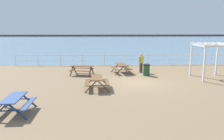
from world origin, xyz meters
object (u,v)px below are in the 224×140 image
picnic_table_mid_centre (97,80)px  picnic_table_near_left (82,68)px  visitor (141,62)px  litter_bin (146,70)px  picnic_table_near_right (122,66)px  picnic_table_far_left (14,101)px  lattice_pergola (212,53)px

picnic_table_mid_centre → picnic_table_near_left: bearing=14.5°
visitor → litter_bin: 1.38m
picnic_table_near_right → picnic_table_far_left: size_ratio=1.10×
picnic_table_near_right → lattice_pergola: size_ratio=0.75×
picnic_table_near_left → litter_bin: (5.29, -0.53, -0.10)m
picnic_table_near_left → lattice_pergola: size_ratio=0.76×
picnic_table_near_left → visitor: (5.07, 0.74, 0.36)m
picnic_table_near_left → lattice_pergola: lattice_pergola is taller
visitor → picnic_table_far_left: bearing=108.1°
picnic_table_near_right → visitor: visitor is taller
visitor → lattice_pergola: lattice_pergola is taller
picnic_table_near_right → lattice_pergola: bearing=-118.6°
picnic_table_mid_centre → picnic_table_far_left: size_ratio=1.00×
picnic_table_near_left → visitor: visitor is taller
picnic_table_near_right → picnic_table_mid_centre: (-2.00, -5.00, 0.00)m
picnic_table_near_right → lattice_pergola: lattice_pergola is taller
picnic_table_near_left → picnic_table_near_right: same height
picnic_table_far_left → lattice_pergola: size_ratio=0.69×
litter_bin → picnic_table_near_left: bearing=174.2°
picnic_table_near_right → litter_bin: bearing=-130.2°
picnic_table_mid_centre → litter_bin: size_ratio=1.96×
picnic_table_near_left → picnic_table_far_left: same height
picnic_table_near_left → picnic_table_mid_centre: size_ratio=1.10×
lattice_pergola → litter_bin: (-4.76, 1.12, -1.52)m
picnic_table_near_right → visitor: bearing=-95.3°
picnic_table_far_left → picnic_table_mid_centre: bearing=-45.0°
picnic_table_near_left → picnic_table_mid_centre: 4.60m
litter_bin → lattice_pergola: bearing=-13.3°
picnic_table_mid_centre → visitor: bearing=-38.4°
lattice_pergola → picnic_table_far_left: bearing=-153.8°
picnic_table_near_right → picnic_table_far_left: same height
picnic_table_near_right → visitor: (1.72, 0.14, 0.36)m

